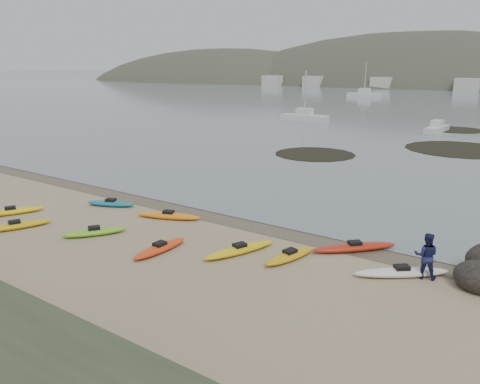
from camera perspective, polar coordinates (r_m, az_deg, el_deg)
The scene contains 5 objects.
ground at distance 25.34m, azimuth -0.00°, elevation -3.27°, with size 600.00×600.00×0.00m, color tan.
wet_sand at distance 25.11m, azimuth -0.39°, elevation -3.44°, with size 60.00×60.00×0.00m, color brown.
kayaks at distance 22.78m, azimuth -7.64°, elevation -5.13°, with size 23.05×10.51×0.34m.
person_east at distance 19.59m, azimuth 21.74°, elevation -7.22°, with size 0.90×0.70×1.85m, color navy.
kelp_mats at distance 52.24m, azimuth 21.55°, elevation 5.34°, with size 19.35×32.73×0.04m.
Camera 1 is at (13.71, -19.74, 8.04)m, focal length 35.00 mm.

